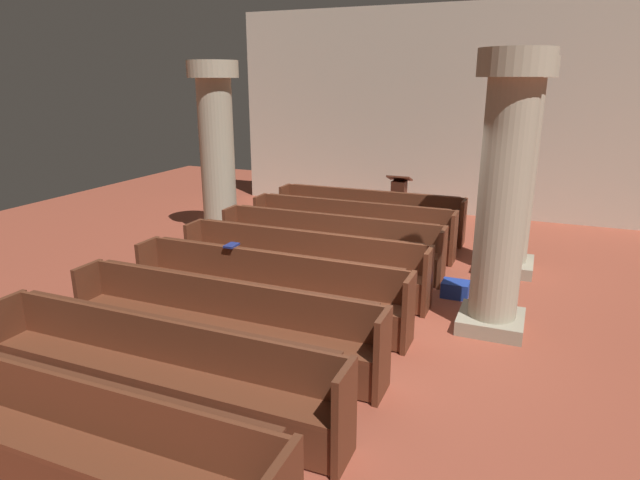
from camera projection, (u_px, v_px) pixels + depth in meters
ground_plane at (361, 313)px, 7.05m from camera, size 19.20×19.20×0.00m
back_wall at (450, 113)px, 11.78m from camera, size 10.00×0.16×4.50m
pew_row_0 at (369, 212)px, 10.46m from camera, size 3.67×0.46×0.87m
pew_row_1 at (351, 225)px, 9.52m from camera, size 3.67×0.46×0.87m
pew_row_2 at (329, 241)px, 8.59m from camera, size 3.67×0.47×0.87m
pew_row_3 at (302, 261)px, 7.65m from camera, size 3.67×0.46×0.87m
pew_row_4 at (267, 287)px, 6.71m from camera, size 3.67×0.46×0.87m
pew_row_5 at (221, 320)px, 5.77m from camera, size 3.67×0.47×0.87m
pew_row_6 at (157, 367)px, 4.83m from camera, size 3.67×0.46×0.87m
pew_row_7 at (63, 436)px, 3.89m from camera, size 3.67×0.46×0.87m
pillar_aisle_side at (515, 164)px, 8.17m from camera, size 0.92×0.92×3.28m
pillar_far_side at (217, 149)px, 9.95m from camera, size 0.92×0.92×3.28m
pillar_aisle_rear at (504, 192)px, 6.15m from camera, size 0.83×0.83×3.28m
lectern at (398, 205)px, 11.13m from camera, size 0.48×0.45×1.08m
hymn_book at (231, 245)px, 6.98m from camera, size 0.13×0.21×0.03m
kneeler_box_blue at (455, 289)px, 7.57m from camera, size 0.37×0.30×0.22m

